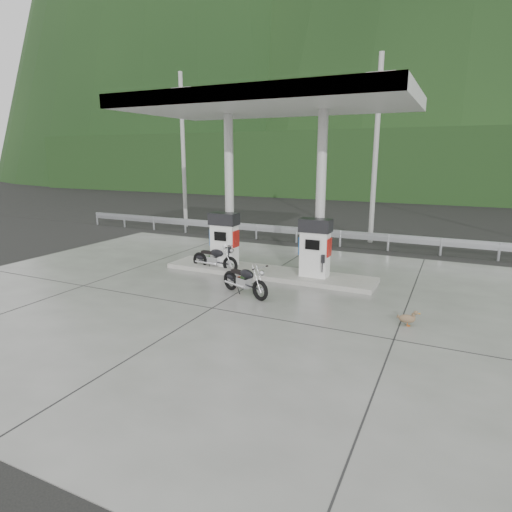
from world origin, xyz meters
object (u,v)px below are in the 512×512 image
at_px(gas_pump_right, 315,248).
at_px(duck, 407,319).
at_px(gas_pump_left, 224,239).
at_px(motorcycle_left, 245,281).
at_px(motorcycle_right, 215,259).

bearing_deg(gas_pump_right, duck, -40.17).
distance_m(gas_pump_left, duck, 6.81).
xyz_separation_m(gas_pump_right, duck, (3.05, -2.57, -0.89)).
bearing_deg(gas_pump_left, motorcycle_left, -49.28).
relative_size(motorcycle_left, motorcycle_right, 1.00).
relative_size(gas_pump_right, duck, 3.97).
height_order(gas_pump_left, motorcycle_left, gas_pump_left).
relative_size(gas_pump_left, motorcycle_left, 1.05).
height_order(gas_pump_right, motorcycle_left, gas_pump_right).
xyz_separation_m(motorcycle_left, duck, (4.38, -0.40, -0.24)).
xyz_separation_m(gas_pump_left, duck, (6.25, -2.57, -0.89)).
bearing_deg(gas_pump_right, motorcycle_right, -175.13).
xyz_separation_m(motorcycle_left, motorcycle_right, (-2.09, 1.88, -0.00)).
height_order(gas_pump_left, gas_pump_right, same).
bearing_deg(duck, gas_pump_left, 148.65).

